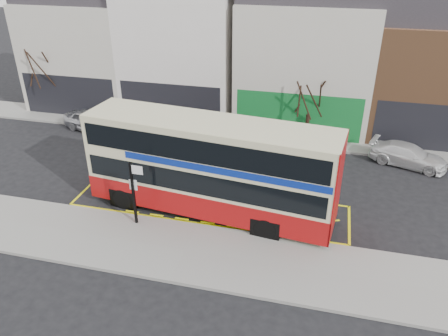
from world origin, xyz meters
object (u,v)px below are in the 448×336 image
(car_silver, at_px, (91,121))
(bus_stop_post, at_px, (134,188))
(double_decker_bus, at_px, (211,167))
(street_tree_right, at_px, (311,89))
(car_white, at_px, (408,155))
(car_grey, at_px, (224,134))
(street_tree_left, at_px, (41,58))

(car_silver, bearing_deg, bus_stop_post, -124.63)
(double_decker_bus, distance_m, street_tree_right, 10.38)
(bus_stop_post, height_order, street_tree_right, street_tree_right)
(bus_stop_post, bearing_deg, street_tree_right, 60.51)
(bus_stop_post, height_order, car_silver, bus_stop_post)
(double_decker_bus, relative_size, street_tree_right, 2.28)
(car_white, distance_m, street_tree_right, 7.13)
(car_grey, bearing_deg, car_silver, 110.21)
(car_grey, bearing_deg, street_tree_right, -54.29)
(street_tree_left, bearing_deg, car_silver, -25.50)
(double_decker_bus, xyz_separation_m, car_grey, (-1.35, 8.00, -1.81))
(street_tree_left, bearing_deg, car_white, -5.43)
(bus_stop_post, distance_m, car_white, 16.46)
(bus_stop_post, xyz_separation_m, street_tree_right, (7.02, 11.55, 1.61))
(street_tree_left, height_order, street_tree_right, street_tree_left)
(car_grey, xyz_separation_m, street_tree_right, (5.28, 1.54, 2.96))
(car_white, distance_m, street_tree_left, 26.27)
(bus_stop_post, distance_m, car_grey, 10.25)
(car_silver, distance_m, car_grey, 9.60)
(car_white, relative_size, street_tree_left, 0.70)
(car_silver, height_order, street_tree_right, street_tree_right)
(car_white, height_order, street_tree_left, street_tree_left)
(double_decker_bus, relative_size, street_tree_left, 1.93)
(car_grey, bearing_deg, double_decker_bus, -150.95)
(street_tree_right, bearing_deg, double_decker_bus, -112.40)
(double_decker_bus, height_order, bus_stop_post, double_decker_bus)
(double_decker_bus, bearing_deg, car_grey, 106.08)
(double_decker_bus, relative_size, car_silver, 2.90)
(street_tree_left, bearing_deg, car_grey, -8.57)
(bus_stop_post, bearing_deg, car_white, 38.15)
(double_decker_bus, relative_size, car_grey, 2.78)
(bus_stop_post, bearing_deg, car_grey, 81.97)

